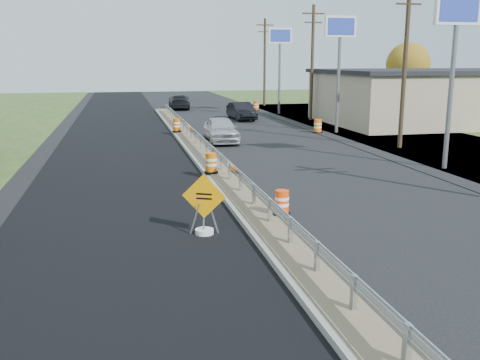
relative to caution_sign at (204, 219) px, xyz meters
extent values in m
plane|color=black|center=(2.02, 4.13, -0.46)|extent=(140.00, 140.00, 0.00)
cube|color=black|center=(-2.38, 14.13, -0.45)|extent=(7.20, 120.00, 0.01)
cube|color=gray|center=(2.02, 12.13, -0.37)|extent=(1.60, 55.00, 0.18)
cube|color=brown|center=(2.02, 12.13, -0.25)|extent=(1.25, 55.00, 0.05)
cube|color=silver|center=(2.02, -7.87, 0.12)|extent=(0.10, 0.15, 0.70)
cube|color=silver|center=(2.02, -5.87, 0.12)|extent=(0.10, 0.15, 0.70)
cube|color=silver|center=(2.02, -3.87, 0.12)|extent=(0.10, 0.15, 0.70)
cube|color=silver|center=(2.02, -1.87, 0.12)|extent=(0.10, 0.15, 0.70)
cube|color=silver|center=(2.02, 0.13, 0.12)|extent=(0.10, 0.15, 0.70)
cube|color=silver|center=(2.02, 2.13, 0.12)|extent=(0.10, 0.15, 0.70)
cube|color=silver|center=(2.02, 4.13, 0.12)|extent=(0.10, 0.15, 0.70)
cube|color=silver|center=(2.02, 6.13, 0.12)|extent=(0.10, 0.15, 0.70)
cube|color=silver|center=(2.02, 8.13, 0.12)|extent=(0.10, 0.15, 0.70)
cube|color=silver|center=(2.02, 10.13, 0.12)|extent=(0.10, 0.15, 0.70)
cube|color=silver|center=(2.02, 12.13, 0.12)|extent=(0.10, 0.15, 0.70)
cube|color=silver|center=(2.02, 14.13, 0.12)|extent=(0.10, 0.15, 0.70)
cube|color=silver|center=(2.02, 16.13, 0.12)|extent=(0.10, 0.15, 0.70)
cube|color=silver|center=(2.02, 18.13, 0.12)|extent=(0.10, 0.15, 0.70)
cube|color=silver|center=(2.02, 20.13, 0.12)|extent=(0.10, 0.15, 0.70)
cube|color=silver|center=(2.02, 22.13, 0.12)|extent=(0.10, 0.15, 0.70)
cube|color=silver|center=(2.02, 24.13, 0.12)|extent=(0.10, 0.15, 0.70)
cube|color=silver|center=(2.02, 26.13, 0.12)|extent=(0.10, 0.15, 0.70)
cube|color=silver|center=(2.02, 28.13, 0.12)|extent=(0.10, 0.15, 0.70)
cube|color=silver|center=(2.02, 30.13, 0.12)|extent=(0.10, 0.15, 0.70)
cube|color=silver|center=(2.02, 32.13, 0.12)|extent=(0.10, 0.15, 0.70)
cube|color=silver|center=(2.02, 34.13, 0.12)|extent=(0.10, 0.15, 0.70)
cube|color=silver|center=(2.02, 36.13, 0.12)|extent=(0.10, 0.15, 0.70)
cube|color=silver|center=(2.02, 13.13, 0.32)|extent=(0.04, 46.00, 0.34)
cube|color=silver|center=(2.02, 13.13, 0.24)|extent=(0.06, 46.00, 0.03)
cube|color=silver|center=(2.02, 13.13, 0.40)|extent=(0.06, 46.00, 0.03)
cube|color=tan|center=(23.02, 24.13, 1.54)|extent=(18.00, 12.00, 4.00)
cube|color=black|center=(23.02, 24.13, 3.66)|extent=(18.50, 12.50, 0.30)
cube|color=black|center=(14.07, 24.13, 1.14)|extent=(0.08, 7.20, 2.20)
cylinder|color=slate|center=(12.52, 7.13, 2.94)|extent=(0.22, 0.22, 6.80)
cube|color=white|center=(12.52, 7.13, 6.74)|extent=(2.20, 0.25, 1.40)
cube|color=#263FB2|center=(12.52, 7.13, 6.74)|extent=(1.90, 0.30, 1.10)
cylinder|color=slate|center=(12.52, 20.13, 2.94)|extent=(0.22, 0.22, 6.80)
cube|color=white|center=(12.52, 20.13, 6.74)|extent=(2.20, 0.25, 1.40)
cube|color=#263FB2|center=(12.52, 20.13, 6.74)|extent=(1.90, 0.30, 1.10)
cylinder|color=slate|center=(12.52, 34.13, 2.94)|extent=(0.22, 0.22, 6.80)
cube|color=white|center=(12.52, 34.13, 6.74)|extent=(2.20, 0.25, 1.40)
cube|color=#263FB2|center=(12.52, 34.13, 6.74)|extent=(1.90, 0.30, 1.10)
cylinder|color=#473523|center=(13.52, 13.13, 4.24)|extent=(0.26, 0.26, 9.40)
cube|color=#473523|center=(13.52, 13.13, 7.54)|extent=(1.50, 0.10, 0.10)
cylinder|color=#473523|center=(13.52, 28.13, 4.24)|extent=(0.26, 0.26, 9.40)
cube|color=#473523|center=(13.52, 28.13, 8.24)|extent=(1.90, 0.12, 0.12)
cube|color=#473523|center=(13.52, 28.13, 7.54)|extent=(1.50, 0.10, 0.10)
cylinder|color=#473523|center=(13.52, 43.13, 4.24)|extent=(0.26, 0.26, 9.40)
cube|color=#473523|center=(13.52, 43.13, 8.24)|extent=(1.90, 0.12, 0.12)
cube|color=#473523|center=(13.52, 43.13, 7.54)|extent=(1.50, 0.10, 0.10)
cylinder|color=#473523|center=(28.02, 38.13, 1.08)|extent=(0.36, 0.36, 3.08)
sphere|color=olive|center=(28.02, 38.13, 4.09)|extent=(4.62, 4.62, 4.62)
cylinder|color=white|center=(0.00, 0.00, -0.38)|extent=(0.55, 0.55, 0.16)
cube|color=slate|center=(-0.27, 0.00, 0.03)|extent=(0.31, 0.17, 0.94)
cube|color=slate|center=(0.27, 0.00, 0.03)|extent=(0.31, 0.17, 0.94)
cube|color=slate|center=(0.00, 0.05, 0.03)|extent=(0.14, 0.24, 0.96)
cube|color=orange|center=(0.00, 0.00, 0.69)|extent=(1.20, 0.58, 1.31)
cube|color=black|center=(0.00, -0.02, 0.76)|extent=(0.43, 0.20, 0.05)
cube|color=black|center=(0.00, -0.02, 0.62)|extent=(0.43, 0.20, 0.05)
cylinder|color=black|center=(2.57, 0.70, -0.19)|extent=(0.54, 0.54, 0.07)
cylinder|color=#FB450A|center=(2.57, 0.70, 0.18)|extent=(0.43, 0.43, 0.75)
cylinder|color=white|center=(2.57, 0.70, 0.31)|extent=(0.44, 0.44, 0.10)
cylinder|color=white|center=(2.57, 0.70, 0.11)|extent=(0.44, 0.44, 0.10)
cylinder|color=black|center=(1.47, 7.48, -0.19)|extent=(0.59, 0.59, 0.08)
cylinder|color=orange|center=(1.47, 7.48, 0.23)|extent=(0.47, 0.47, 0.83)
cylinder|color=white|center=(1.47, 7.48, 0.36)|extent=(0.49, 0.49, 0.11)
cylinder|color=white|center=(1.47, 7.48, 0.15)|extent=(0.49, 0.49, 0.11)
cylinder|color=black|center=(1.47, 21.41, -0.19)|extent=(0.61, 0.61, 0.08)
cylinder|color=#D55E08|center=(1.47, 21.41, 0.24)|extent=(0.49, 0.49, 0.86)
cylinder|color=white|center=(1.47, 21.41, 0.38)|extent=(0.50, 0.50, 0.11)
cylinder|color=white|center=(1.47, 21.41, 0.16)|extent=(0.50, 0.50, 0.11)
cylinder|color=black|center=(11.22, 20.38, -0.42)|extent=(0.65, 0.65, 0.09)
cylinder|color=orange|center=(11.22, 20.38, 0.04)|extent=(0.52, 0.52, 0.91)
cylinder|color=white|center=(11.22, 20.38, 0.19)|extent=(0.54, 0.54, 0.12)
cylinder|color=white|center=(11.22, 20.38, -0.05)|extent=(0.54, 0.54, 0.12)
cylinder|color=black|center=(11.18, 37.64, -0.41)|extent=(0.67, 0.67, 0.09)
cylinder|color=#FF520A|center=(11.18, 37.64, 0.05)|extent=(0.54, 0.54, 0.94)
cylinder|color=white|center=(11.18, 37.64, 0.21)|extent=(0.55, 0.55, 0.12)
cylinder|color=white|center=(11.18, 37.64, -0.03)|extent=(0.55, 0.55, 0.12)
imported|color=silver|center=(3.82, 17.69, 0.32)|extent=(1.92, 4.61, 1.56)
imported|color=black|center=(7.94, 30.01, 0.29)|extent=(1.85, 4.61, 1.49)
imported|color=black|center=(3.82, 41.30, 0.29)|extent=(2.48, 5.31, 1.50)
camera|label=1|loc=(-2.25, -14.80, 4.52)|focal=40.00mm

